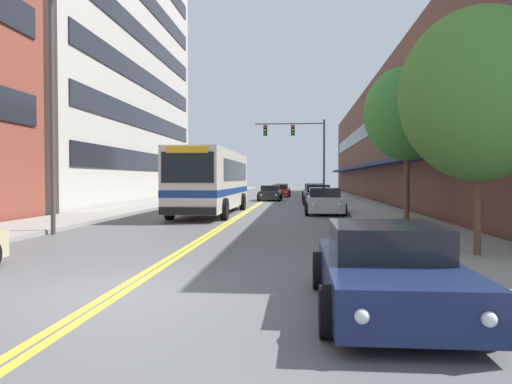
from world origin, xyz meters
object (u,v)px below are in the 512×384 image
at_px(city_bus, 213,179).
at_px(car_dark_grey_parked_left_near, 199,195).
at_px(car_silver_parked_right_end, 325,202).
at_px(car_red_moving_lead, 280,191).
at_px(street_lamp_left_near, 63,89).
at_px(car_champagne_parked_right_far, 314,192).
at_px(traffic_signal_mast, 301,143).
at_px(car_charcoal_moving_second, 270,193).
at_px(car_white_moving_third, 282,189).
at_px(car_navy_parked_right_foreground, 387,270).
at_px(street_tree_right_near, 479,95).
at_px(car_slate_blue_parked_right_mid, 318,195).
at_px(street_tree_right_mid, 407,114).

distance_m(city_bus, car_dark_grey_parked_left_near, 10.45).
bearing_deg(car_silver_parked_right_end, car_red_moving_lead, 97.64).
bearing_deg(street_lamp_left_near, car_champagne_parked_right_far, 71.53).
xyz_separation_m(traffic_signal_mast, street_lamp_left_near, (-8.08, -28.78, -0.20)).
height_order(car_charcoal_moving_second, traffic_signal_mast, traffic_signal_mast).
bearing_deg(traffic_signal_mast, car_white_moving_third, 97.74).
relative_size(traffic_signal_mast, street_lamp_left_near, 0.88).
bearing_deg(car_navy_parked_right_foreground, street_tree_right_near, 57.75).
distance_m(car_dark_grey_parked_left_near, car_slate_blue_parked_right_mid, 8.73).
bearing_deg(car_white_moving_third, car_silver_parked_right_end, -84.37).
xyz_separation_m(car_champagne_parked_right_far, car_charcoal_moving_second, (-3.75, -1.38, -0.07)).
distance_m(city_bus, car_silver_parked_right_end, 6.09).
distance_m(car_silver_parked_right_end, traffic_signal_mast, 18.95).
bearing_deg(car_red_moving_lead, car_dark_grey_parked_left_near, -109.94).
distance_m(street_lamp_left_near, street_tree_right_mid, 13.33).
distance_m(car_white_moving_third, traffic_signal_mast, 17.85).
bearing_deg(street_tree_right_mid, car_navy_parked_right_foreground, -102.96).
bearing_deg(car_dark_grey_parked_left_near, car_silver_parked_right_end, -48.50).
distance_m(car_slate_blue_parked_right_mid, street_tree_right_mid, 16.09).
relative_size(car_white_moving_third, street_lamp_left_near, 0.51).
relative_size(car_charcoal_moving_second, traffic_signal_mast, 0.60).
xyz_separation_m(city_bus, traffic_signal_mast, (4.80, 18.54, 3.22)).
bearing_deg(car_navy_parked_right_foreground, car_silver_parked_right_end, 89.78).
distance_m(car_silver_parked_right_end, car_charcoal_moving_second, 16.20).
bearing_deg(car_champagne_parked_right_far, street_tree_right_mid, -82.01).
height_order(car_champagne_parked_right_far, street_tree_right_mid, street_tree_right_mid).
bearing_deg(car_white_moving_third, car_navy_parked_right_foreground, -86.42).
bearing_deg(street_lamp_left_near, car_charcoal_moving_second, 78.23).
bearing_deg(car_dark_grey_parked_left_near, city_bus, -74.65).
distance_m(street_tree_right_near, street_tree_right_mid, 9.46).
xyz_separation_m(car_navy_parked_right_foreground, street_tree_right_mid, (3.19, 13.84, 4.00)).
relative_size(car_champagne_parked_right_far, street_tree_right_mid, 0.72).
bearing_deg(car_navy_parked_right_foreground, car_red_moving_lead, 94.21).
bearing_deg(street_tree_right_mid, traffic_signal_mast, 100.19).
bearing_deg(street_tree_right_mid, car_white_moving_third, 99.17).
distance_m(car_champagne_parked_right_far, car_red_moving_lead, 8.28).
bearing_deg(city_bus, car_charcoal_moving_second, 82.24).
xyz_separation_m(car_navy_parked_right_foreground, car_charcoal_moving_second, (-3.73, 35.02, 0.03)).
bearing_deg(traffic_signal_mast, city_bus, -104.51).
bearing_deg(car_white_moving_third, car_dark_grey_parked_left_near, -101.51).
bearing_deg(car_navy_parked_right_foreground, street_tree_right_mid, 77.04).
relative_size(car_dark_grey_parked_left_near, car_silver_parked_right_end, 1.08).
xyz_separation_m(car_dark_grey_parked_left_near, traffic_signal_mast, (7.55, 8.53, 4.44)).
height_order(city_bus, car_slate_blue_parked_right_mid, city_bus).
bearing_deg(traffic_signal_mast, car_charcoal_moving_second, -134.99).
bearing_deg(traffic_signal_mast, street_lamp_left_near, -105.68).
bearing_deg(street_tree_right_mid, car_dark_grey_parked_left_near, 127.74).
xyz_separation_m(car_navy_parked_right_foreground, car_red_moving_lead, (-3.24, 44.01, 0.01)).
distance_m(car_dark_grey_parked_left_near, traffic_signal_mast, 12.22).
bearing_deg(street_tree_right_mid, car_slate_blue_parked_right_mid, 101.44).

